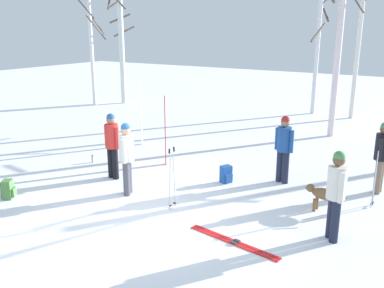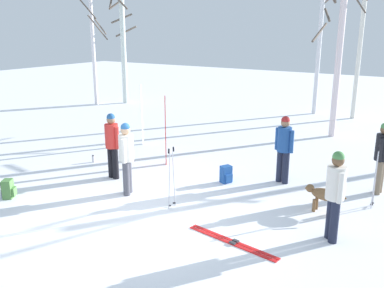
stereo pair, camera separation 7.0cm
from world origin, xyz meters
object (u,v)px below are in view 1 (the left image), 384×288
ski_poles_1 (376,174)px  backpack_0 (8,190)px  water_bottle_0 (93,159)px  birch_tree_2 (320,19)px  ski_pair_planted_1 (165,131)px  ski_pair_lying_1 (233,242)px  backpack_1 (226,174)px  dog (323,195)px  person_0 (127,154)px  person_4 (284,145)px  birch_tree_3 (359,29)px  birch_tree_0 (92,48)px  person_1 (336,190)px  person_3 (112,142)px  person_2 (382,153)px  birch_tree_4 (337,52)px  birch_tree_1 (121,40)px  ski_poles_0 (172,176)px  ski_pair_planted_0 (141,115)px

ski_poles_1 → backpack_0: size_ratio=3.16×
water_bottle_0 → birch_tree_2: (3.30, 10.56, 4.05)m
ski_pair_planted_1 → ski_pair_lying_1: bearing=-39.5°
ski_pair_planted_1 → backpack_1: (2.17, -0.41, -0.77)m
dog → person_0: bearing=-160.9°
person_4 → person_0: bearing=-136.3°
person_0 → backpack_1: 2.60m
water_bottle_0 → birch_tree_2: bearing=72.6°
birch_tree_3 → ski_pair_lying_1: bearing=-87.2°
birch_tree_0 → ski_poles_1: bearing=-22.6°
dog → birch_tree_2: (-3.29, 10.40, 3.76)m
person_1 → birch_tree_3: 11.92m
person_1 → person_3: (-5.67, 0.31, 0.00)m
person_2 → dog: 2.05m
person_4 → ski_poles_1: person_4 is taller
person_0 → person_2: bearing=33.0°
water_bottle_0 → birch_tree_0: size_ratio=0.04×
person_2 → backpack_0: size_ratio=3.90×
backpack_0 → birch_tree_4: size_ratio=0.08×
backpack_1 → birch_tree_0: bearing=149.7°
birch_tree_4 → person_4: bearing=-87.9°
person_2 → birch_tree_1: size_ratio=0.28×
ski_poles_0 → birch_tree_1: 13.66m
ski_pair_planted_1 → ski_pair_lying_1: ski_pair_planted_1 is taller
ski_pair_planted_0 → ski_poles_1: (7.44, -1.24, -0.26)m
ski_poles_1 → birch_tree_0: birch_tree_0 is taller
person_2 → ski_pair_lying_1: bearing=-114.6°
person_2 → ski_pair_planted_0: size_ratio=0.85×
birch_tree_4 → dog: bearing=-76.8°
ski_pair_lying_1 → ski_poles_0: ski_poles_0 is taller
ski_pair_planted_0 → ski_pair_lying_1: (5.59, -4.30, -1.00)m
person_4 → birch_tree_0: 13.40m
birch_tree_3 → ski_pair_planted_0: bearing=-121.3°
birch_tree_1 → birch_tree_3: (10.80, 2.40, 0.53)m
ski_pair_planted_0 → ski_pair_lying_1: ski_pair_planted_0 is taller
ski_pair_lying_1 → birch_tree_3: birch_tree_3 is taller
ski_pair_planted_0 → person_1: bearing=-24.5°
birch_tree_0 → backpack_1: bearing=-30.3°
birch_tree_1 → birch_tree_0: bearing=-132.4°
ski_pair_planted_0 → ski_pair_planted_1: (1.87, -1.24, -0.02)m
ski_poles_0 → water_bottle_0: ski_poles_0 is taller
ski_pair_lying_1 → birch_tree_2: size_ratio=0.23×
person_1 → water_bottle_0: bearing=172.3°
person_1 → person_4: size_ratio=1.00×
ski_pair_lying_1 → backpack_0: backpack_0 is taller
person_3 → birch_tree_3: size_ratio=0.24×
person_4 → person_2: bearing=14.3°
water_bottle_0 → backpack_0: bearing=-84.4°
dog → backpack_1: size_ratio=2.04×
ski_pair_planted_1 → birch_tree_3: 10.28m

